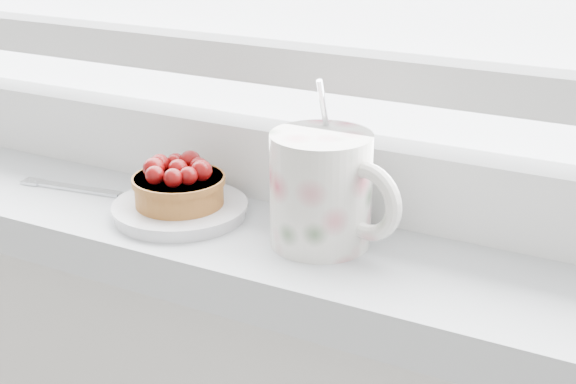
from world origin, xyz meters
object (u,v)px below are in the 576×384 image
Objects in this scene: floral_mug at (324,188)px; fork at (105,193)px; saucer at (180,210)px; raspberry_tart at (179,184)px.

floral_mug reaches higher than fork.
floral_mug reaches higher than saucer.
raspberry_tart is at bearing -176.84° from floral_mug.
fork is at bearing 179.81° from floral_mug.
fork is (-0.10, 0.01, -0.00)m from saucer.
saucer is 0.64× the size of fork.
floral_mug is (0.14, 0.01, 0.04)m from saucer.
raspberry_tart is (-0.00, 0.00, 0.03)m from saucer.
raspberry_tart is at bearing 156.01° from saucer.
floral_mug is at bearing 3.16° from raspberry_tart.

